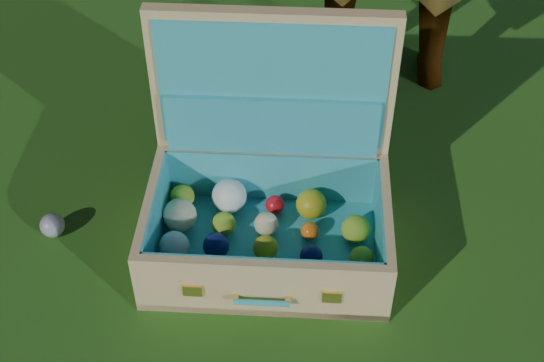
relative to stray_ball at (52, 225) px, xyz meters
The scene contains 3 objects.
ground 0.53m from the stray_ball, ahead, with size 60.00×60.00×0.00m, color #215114.
stray_ball is the anchor object (origin of this frame).
suitcase 0.58m from the stray_ball, ahead, with size 0.64×0.49×0.59m.
Camera 1 is at (0.24, -1.23, 1.48)m, focal length 50.00 mm.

